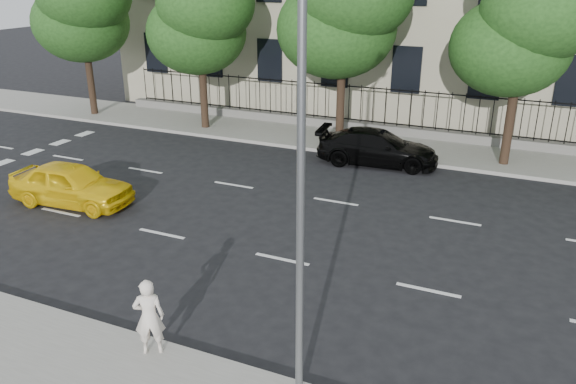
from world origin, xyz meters
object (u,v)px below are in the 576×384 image
(yellow_taxi, at_px, (71,184))
(woman_near, at_px, (149,317))
(street_light, at_px, (314,123))
(black_sedan, at_px, (377,147))

(yellow_taxi, relative_size, woman_near, 2.53)
(yellow_taxi, distance_m, woman_near, 9.30)
(street_light, height_order, woman_near, street_light)
(street_light, xyz_separation_m, black_sedan, (-2.29, 13.27, -4.44))
(yellow_taxi, xyz_separation_m, woman_near, (7.40, -5.63, 0.27))
(yellow_taxi, relative_size, black_sedan, 0.87)
(yellow_taxi, height_order, woman_near, woman_near)
(woman_near, bearing_deg, yellow_taxi, -68.68)
(street_light, height_order, yellow_taxi, street_light)
(yellow_taxi, xyz_separation_m, black_sedan, (8.32, 8.27, -0.01))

